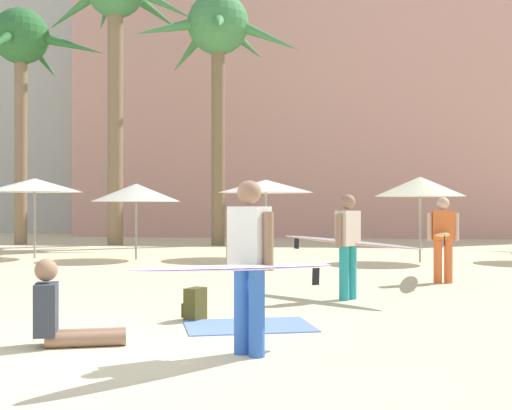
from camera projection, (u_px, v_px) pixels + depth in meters
ground at (90, 355)px, 6.67m from camera, size 120.00×120.00×0.00m
hotel_pink at (332, 117)px, 36.59m from camera, size 25.28×10.47×12.79m
palm_tree_far_left at (21, 52)px, 26.27m from camera, size 6.70×6.46×9.26m
palm_tree_left at (218, 39)px, 25.59m from camera, size 6.23×6.41×9.64m
palm_tree_center at (116, 13)px, 25.93m from camera, size 6.27×5.98×11.10m
cafe_umbrella_0 at (136, 193)px, 18.69m from camera, size 2.48×2.48×2.12m
cafe_umbrella_1 at (420, 187)px, 17.80m from camera, size 2.37×2.37×2.27m
cafe_umbrella_2 at (35, 185)px, 19.21m from camera, size 2.70×2.70×2.29m
cafe_umbrella_5 at (266, 186)px, 19.12m from camera, size 2.71×2.71×2.25m
beach_towel at (249, 326)px, 8.25m from camera, size 1.80×1.48×0.01m
backpack at (195, 305)px, 8.72m from camera, size 0.31×0.34×0.42m
person_mid_left at (442, 236)px, 13.08m from camera, size 0.60×2.86×1.66m
person_near_left at (348, 242)px, 10.75m from camera, size 2.43×2.15×1.67m
person_mid_right at (63, 316)px, 7.10m from camera, size 1.01×0.65×0.93m
person_far_left at (248, 262)px, 6.55m from camera, size 1.87×2.27×1.74m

